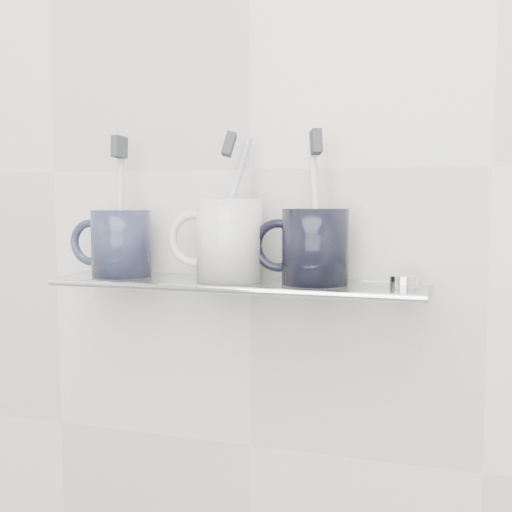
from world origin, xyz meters
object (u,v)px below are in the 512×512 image
at_px(shelf_glass, 236,284).
at_px(mug_center, 229,240).
at_px(mug_right, 315,246).
at_px(mug_left, 121,243).

relative_size(shelf_glass, mug_center, 4.57).
bearing_deg(mug_right, mug_center, 169.65).
height_order(shelf_glass, mug_right, mug_right).
relative_size(mug_left, mug_right, 0.96).
bearing_deg(mug_right, mug_left, 169.65).
relative_size(mug_center, mug_right, 1.13).
height_order(mug_left, mug_center, mug_center).
distance_m(mug_left, mug_center, 0.16).
xyz_separation_m(mug_left, mug_center, (0.16, 0.00, 0.01)).
height_order(shelf_glass, mug_center, mug_center).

